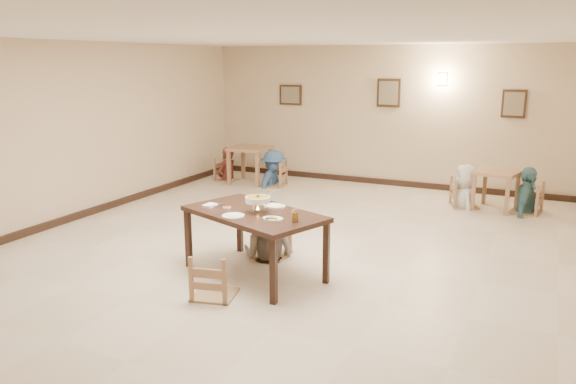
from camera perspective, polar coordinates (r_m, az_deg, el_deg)
The scene contains 31 objects.
floor at distance 8.09m, azimuth -0.34°, elevation -6.08°, with size 10.00×10.00×0.00m, color beige.
ceiling at distance 7.64m, azimuth -0.38°, elevation 15.66°, with size 10.00×10.00×0.00m, color white.
wall_back at distance 12.40m, azimuth 9.69°, elevation 7.60°, with size 10.00×10.00×0.00m, color beige.
wall_left at distance 10.09m, azimuth -21.44°, elevation 5.63°, with size 10.00×10.00×0.00m, color beige.
baseboard_back at distance 12.59m, azimuth 9.40°, elevation 1.06°, with size 8.00×0.06×0.12m, color black.
baseboard_left at distance 10.34m, azimuth -20.66°, elevation -2.29°, with size 0.06×10.00×0.12m, color black.
picture_a at distance 13.08m, azimuth 0.25°, elevation 9.83°, with size 0.55×0.04×0.45m.
picture_b at distance 12.29m, azimuth 10.18°, elevation 9.88°, with size 0.50×0.04×0.60m.
picture_c at distance 11.90m, azimuth 21.97°, elevation 8.31°, with size 0.45×0.04×0.55m.
wall_sconce at distance 12.04m, azimuth 15.40°, elevation 10.98°, with size 0.16×0.05×0.22m, color #FFD88C.
main_table at distance 7.05m, azimuth -3.45°, elevation -2.64°, with size 2.01×1.56×0.83m.
chair_far at distance 7.79m, azimuth -1.69°, elevation -3.03°, with size 0.47×0.47×0.99m.
chair_near at distance 6.52m, azimuth -7.59°, elevation -6.36°, with size 0.47×0.47×1.01m.
main_diner at distance 7.65m, azimuth -2.01°, elevation -0.78°, with size 0.80×0.62×1.65m, color gray.
curry_warmer at distance 6.95m, azimuth -3.10°, elevation -0.78°, with size 0.34×0.31×0.28m.
rice_plate_far at distance 7.24m, azimuth -1.38°, elevation -1.41°, with size 0.30×0.30×0.07m.
rice_plate_near at distance 6.82m, azimuth -5.59°, elevation -2.41°, with size 0.27×0.27×0.06m.
fried_plate at distance 6.66m, azimuth -1.56°, elevation -2.68°, with size 0.25×0.25×0.06m.
chili_dish at distance 7.22m, azimuth -6.22°, elevation -1.56°, with size 0.10×0.10×0.02m.
napkin_cutlery at distance 7.32m, azimuth -7.90°, elevation -1.36°, with size 0.18×0.27×0.03m.
drink_glass at distance 6.57m, azimuth 0.71°, elevation -2.42°, with size 0.08×0.08×0.16m.
bg_table_left at distance 12.46m, azimuth -3.89°, elevation 3.95°, with size 0.85×0.85×0.81m.
bg_table_right at distance 10.88m, azimuth 20.43°, elevation 1.31°, with size 0.86×0.86×0.72m.
bg_chair_ll at distance 12.80m, azimuth -6.26°, elevation 3.26°, with size 0.45×0.45×0.96m.
bg_chair_lr at distance 12.18m, azimuth -1.47°, elevation 3.02°, with size 0.49×0.49×1.04m.
bg_chair_rl at distance 10.94m, azimuth 17.62°, elevation 1.15°, with size 0.47×0.47×1.01m.
bg_chair_rr at distance 10.88m, azimuth 23.18°, elevation 0.73°, with size 0.49×0.49×1.05m.
bg_diner_a at distance 12.75m, azimuth -6.29°, elevation 4.56°, with size 0.56×0.37×1.54m, color #59221E.
bg_diner_b at distance 12.13m, azimuth -1.47°, elevation 4.27°, with size 1.02×0.58×1.57m, color #476A9E.
bg_diner_c at distance 10.88m, azimuth 17.73°, elevation 2.68°, with size 0.78×0.51×1.60m, color silver.
bg_diner_d at distance 10.82m, azimuth 23.33°, elevation 2.34°, with size 0.98×0.41×1.67m, color teal.
Camera 1 is at (3.28, -6.90, 2.68)m, focal length 35.00 mm.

